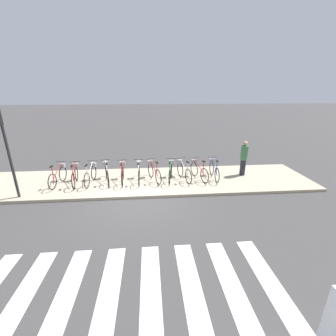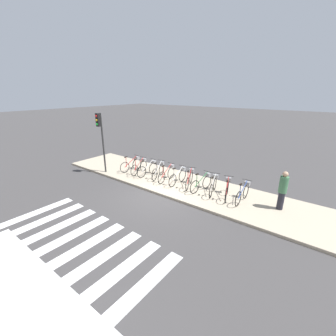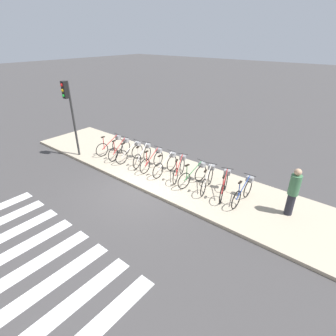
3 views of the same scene
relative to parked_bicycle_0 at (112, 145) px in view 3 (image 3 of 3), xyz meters
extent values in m
plane|color=#423F3F|center=(3.54, -1.54, -0.56)|extent=(120.00, 120.00, 0.00)
cube|color=#B7A88E|center=(3.54, 0.14, -0.50)|extent=(16.04, 3.38, 0.12)
torus|color=black|center=(-0.06, -0.56, -0.10)|extent=(0.11, 0.69, 0.69)
torus|color=black|center=(0.04, 0.37, -0.10)|extent=(0.11, 0.69, 0.69)
cylinder|color=red|center=(-0.01, -0.09, 0.18)|extent=(0.14, 0.96, 0.58)
cylinder|color=red|center=(-0.05, -0.43, 0.21)|extent=(0.04, 0.04, 0.62)
cube|color=black|center=(-0.05, -0.43, 0.54)|extent=(0.09, 0.21, 0.04)
cylinder|color=#262626|center=(0.04, 0.37, 0.49)|extent=(0.46, 0.08, 0.02)
cube|color=gray|center=(0.05, 0.42, 0.29)|extent=(0.26, 0.23, 0.18)
torus|color=black|center=(0.80, -0.59, -0.10)|extent=(0.14, 0.68, 0.69)
torus|color=black|center=(0.66, 0.35, -0.10)|extent=(0.14, 0.68, 0.69)
cylinder|color=red|center=(0.73, -0.12, 0.18)|extent=(0.18, 0.95, 0.58)
cylinder|color=red|center=(0.78, -0.46, 0.21)|extent=(0.04, 0.04, 0.62)
cube|color=black|center=(0.78, -0.46, 0.54)|extent=(0.10, 0.21, 0.04)
cylinder|color=#262626|center=(0.66, 0.35, 0.49)|extent=(0.46, 0.09, 0.02)
cube|color=gray|center=(0.65, 0.40, 0.29)|extent=(0.27, 0.23, 0.18)
torus|color=black|center=(1.35, -0.54, -0.10)|extent=(0.09, 0.69, 0.69)
torus|color=black|center=(1.43, 0.40, -0.10)|extent=(0.09, 0.69, 0.69)
cylinder|color=silver|center=(1.39, -0.07, 0.18)|extent=(0.11, 0.96, 0.58)
cylinder|color=silver|center=(1.36, -0.41, 0.21)|extent=(0.03, 0.03, 0.62)
cube|color=black|center=(1.36, -0.41, 0.54)|extent=(0.09, 0.21, 0.04)
cylinder|color=#262626|center=(1.43, 0.40, 0.49)|extent=(0.46, 0.06, 0.02)
cube|color=gray|center=(1.43, 0.45, 0.29)|extent=(0.26, 0.22, 0.18)
torus|color=black|center=(2.22, -0.40, -0.10)|extent=(0.21, 0.67, 0.69)
torus|color=black|center=(1.98, 0.51, -0.10)|extent=(0.21, 0.67, 0.69)
cylinder|color=silver|center=(2.10, 0.06, 0.18)|extent=(0.27, 0.94, 0.58)
cylinder|color=silver|center=(2.19, -0.27, 0.21)|extent=(0.04, 0.04, 0.62)
cube|color=black|center=(2.19, -0.27, 0.54)|extent=(0.12, 0.21, 0.04)
cylinder|color=#262626|center=(1.98, 0.51, 0.49)|extent=(0.45, 0.14, 0.02)
cube|color=gray|center=(1.97, 0.56, 0.29)|extent=(0.28, 0.25, 0.18)
torus|color=black|center=(2.83, -0.52, -0.10)|extent=(0.08, 0.69, 0.69)
torus|color=black|center=(2.77, 0.42, -0.10)|extent=(0.08, 0.69, 0.69)
cylinder|color=red|center=(2.80, -0.05, 0.18)|extent=(0.09, 0.96, 0.58)
cylinder|color=red|center=(2.82, -0.39, 0.21)|extent=(0.03, 0.03, 0.62)
cube|color=black|center=(2.82, -0.39, 0.54)|extent=(0.08, 0.20, 0.04)
cylinder|color=#262626|center=(2.77, 0.42, 0.49)|extent=(0.46, 0.05, 0.02)
cube|color=gray|center=(2.77, 0.47, 0.29)|extent=(0.25, 0.21, 0.18)
torus|color=black|center=(3.55, -0.50, -0.10)|extent=(0.05, 0.69, 0.69)
torus|color=black|center=(3.54, 0.45, -0.10)|extent=(0.05, 0.69, 0.69)
cylinder|color=silver|center=(3.55, -0.02, 0.18)|extent=(0.05, 0.96, 0.58)
cylinder|color=silver|center=(3.55, -0.37, 0.21)|extent=(0.03, 0.03, 0.62)
cube|color=black|center=(3.55, -0.37, 0.54)|extent=(0.07, 0.20, 0.04)
cylinder|color=#262626|center=(3.54, 0.45, 0.49)|extent=(0.46, 0.03, 0.02)
cube|color=gray|center=(3.54, 0.50, 0.29)|extent=(0.24, 0.20, 0.18)
torus|color=black|center=(4.40, -0.39, -0.10)|extent=(0.27, 0.66, 0.69)
torus|color=black|center=(4.08, 0.49, -0.10)|extent=(0.27, 0.66, 0.69)
cylinder|color=red|center=(4.24, 0.05, 0.18)|extent=(0.36, 0.91, 0.58)
cylinder|color=red|center=(4.36, -0.27, 0.21)|extent=(0.04, 0.04, 0.62)
cube|color=black|center=(4.36, -0.27, 0.54)|extent=(0.13, 0.21, 0.04)
cylinder|color=#262626|center=(4.08, 0.49, 0.49)|extent=(0.44, 0.18, 0.02)
cube|color=gray|center=(4.06, 0.54, 0.29)|extent=(0.29, 0.27, 0.18)
torus|color=black|center=(4.90, -0.49, -0.10)|extent=(0.15, 0.68, 0.69)
torus|color=black|center=(5.06, 0.44, -0.10)|extent=(0.15, 0.68, 0.69)
cylinder|color=#267238|center=(4.98, -0.03, 0.18)|extent=(0.20, 0.95, 0.58)
cylinder|color=#267238|center=(4.92, -0.36, 0.21)|extent=(0.04, 0.04, 0.62)
cube|color=black|center=(4.92, -0.36, 0.54)|extent=(0.10, 0.21, 0.04)
cylinder|color=#262626|center=(5.06, 0.44, 0.49)|extent=(0.46, 0.10, 0.02)
cube|color=gray|center=(5.07, 0.49, 0.29)|extent=(0.27, 0.24, 0.18)
torus|color=black|center=(5.75, -0.44, -0.10)|extent=(0.21, 0.67, 0.69)
torus|color=black|center=(5.51, 0.47, -0.10)|extent=(0.21, 0.67, 0.69)
cylinder|color=beige|center=(5.63, 0.01, 0.18)|extent=(0.28, 0.93, 0.58)
cylinder|color=beige|center=(5.72, -0.32, 0.21)|extent=(0.04, 0.04, 0.62)
cube|color=black|center=(5.72, -0.32, 0.54)|extent=(0.12, 0.21, 0.04)
cylinder|color=#262626|center=(5.51, 0.47, 0.49)|extent=(0.45, 0.14, 0.02)
cube|color=gray|center=(5.49, 0.52, 0.29)|extent=(0.28, 0.26, 0.18)
torus|color=black|center=(6.49, -0.41, -0.10)|extent=(0.25, 0.66, 0.69)
torus|color=black|center=(6.20, 0.48, -0.10)|extent=(0.25, 0.66, 0.69)
cylinder|color=red|center=(6.34, 0.03, 0.18)|extent=(0.33, 0.92, 0.58)
cylinder|color=red|center=(6.45, -0.29, 0.21)|extent=(0.04, 0.04, 0.62)
cube|color=black|center=(6.45, -0.29, 0.54)|extent=(0.13, 0.21, 0.04)
cylinder|color=#262626|center=(6.20, 0.48, 0.49)|extent=(0.44, 0.17, 0.02)
cube|color=gray|center=(6.18, 0.53, 0.29)|extent=(0.29, 0.27, 0.18)
torus|color=black|center=(7.07, -0.42, -0.10)|extent=(0.04, 0.69, 0.69)
torus|color=black|center=(7.07, 0.52, -0.10)|extent=(0.04, 0.69, 0.69)
cylinder|color=navy|center=(7.07, 0.05, 0.18)|extent=(0.04, 0.96, 0.58)
cylinder|color=navy|center=(7.07, -0.29, 0.21)|extent=(0.03, 0.03, 0.62)
cube|color=black|center=(7.07, -0.29, 0.54)|extent=(0.07, 0.20, 0.04)
cylinder|color=#262626|center=(7.07, 0.52, 0.49)|extent=(0.46, 0.03, 0.02)
cube|color=gray|center=(7.07, 0.57, 0.29)|extent=(0.24, 0.20, 0.18)
cylinder|color=#23232D|center=(8.60, 0.41, -0.05)|extent=(0.26, 0.26, 0.78)
cylinder|color=#3F724C|center=(8.60, 0.41, 0.69)|extent=(0.34, 0.34, 0.70)
sphere|color=tan|center=(8.60, 0.41, 1.16)|extent=(0.23, 0.23, 0.23)
cylinder|color=#2D2D2D|center=(-1.13, -1.19, 1.36)|extent=(0.10, 0.10, 3.60)
cube|color=black|center=(-1.13, -1.37, 2.79)|extent=(0.24, 0.20, 0.75)
sphere|color=red|center=(-1.13, -1.47, 3.01)|extent=(0.14, 0.14, 0.14)
sphere|color=gold|center=(-1.13, -1.47, 2.78)|extent=(0.14, 0.14, 0.14)
sphere|color=green|center=(-1.13, -1.47, 2.55)|extent=(0.14, 0.14, 0.14)
camera|label=1|loc=(4.05, -9.65, 3.59)|focal=24.00mm
camera|label=2|loc=(10.02, -9.29, 4.38)|focal=24.00mm
camera|label=3|loc=(10.01, -7.74, 4.97)|focal=28.00mm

